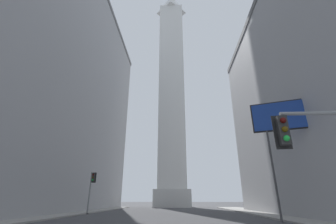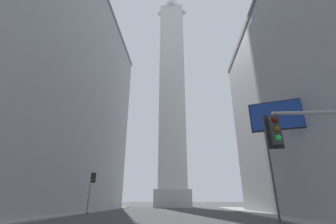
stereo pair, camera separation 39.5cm
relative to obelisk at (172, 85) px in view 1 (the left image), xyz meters
name	(u,v)px [view 1 (the left image)]	position (x,y,z in m)	size (l,w,h in m)	color
sidewalk_left	(23,219)	(-12.73, -36.96, -33.31)	(5.00, 69.30, 0.15)	gray
sidewalk_right	(309,220)	(12.73, -36.96, -33.31)	(5.00, 69.30, 0.15)	gray
building_left	(5,77)	(-27.41, -27.23, -12.39)	(29.31, 56.40, 41.97)	#9E9EA0
obelisk	(172,85)	(0.00, 0.00, 0.00)	(8.88, 8.88, 68.83)	silver
traffic_light_mid_left	(91,186)	(-10.07, -28.15, -29.95)	(0.79, 0.52, 5.20)	slate
billboard_sign	(294,118)	(12.05, -39.42, -24.78)	(6.86, 2.40, 10.38)	#3F3F42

